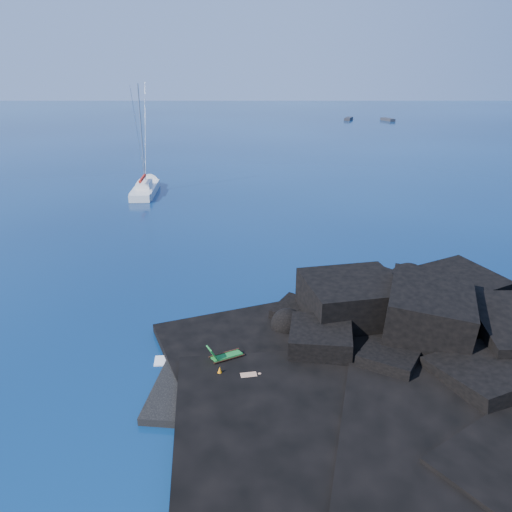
# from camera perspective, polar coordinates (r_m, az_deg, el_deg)

# --- Properties ---
(ground) EXTENTS (400.00, 400.00, 0.00)m
(ground) POSITION_cam_1_polar(r_m,az_deg,el_deg) (23.57, -12.16, -15.27)
(ground) COLOR #031433
(ground) RESTS_ON ground
(headland) EXTENTS (24.00, 24.00, 3.60)m
(headland) POSITION_cam_1_polar(r_m,az_deg,el_deg) (26.85, 18.14, -11.02)
(headland) COLOR black
(headland) RESTS_ON ground
(beach) EXTENTS (9.08, 6.86, 0.70)m
(beach) POSITION_cam_1_polar(r_m,az_deg,el_deg) (23.49, -0.74, -14.87)
(beach) COLOR black
(beach) RESTS_ON ground
(surf_foam) EXTENTS (10.00, 8.00, 0.06)m
(surf_foam) POSITION_cam_1_polar(r_m,az_deg,el_deg) (27.27, 0.43, -9.33)
(surf_foam) COLOR white
(surf_foam) RESTS_ON ground
(sailboat) EXTENTS (3.04, 11.61, 12.05)m
(sailboat) POSITION_cam_1_polar(r_m,az_deg,el_deg) (59.31, -12.50, 7.03)
(sailboat) COLOR silver
(sailboat) RESTS_ON ground
(deck_chair) EXTENTS (1.81, 1.43, 1.14)m
(deck_chair) POSITION_cam_1_polar(r_m,az_deg,el_deg) (24.35, -3.37, -10.88)
(deck_chair) COLOR #186C27
(deck_chair) RESTS_ON beach
(towel) EXTENTS (1.78, 1.08, 0.04)m
(towel) POSITION_cam_1_polar(r_m,az_deg,el_deg) (23.39, -0.85, -13.93)
(towel) COLOR white
(towel) RESTS_ON beach
(sunbather) EXTENTS (1.65, 0.78, 0.27)m
(sunbather) POSITION_cam_1_polar(r_m,az_deg,el_deg) (23.30, -0.85, -13.61)
(sunbather) COLOR tan
(sunbather) RESTS_ON towel
(marker_cone) EXTENTS (0.41, 0.41, 0.59)m
(marker_cone) POSITION_cam_1_polar(r_m,az_deg,el_deg) (23.43, -4.15, -13.11)
(marker_cone) COLOR orange
(marker_cone) RESTS_ON beach
(distant_boat_a) EXTENTS (3.19, 5.25, 0.67)m
(distant_boat_a) POSITION_cam_1_polar(r_m,az_deg,el_deg) (142.20, 10.52, 15.04)
(distant_boat_a) COLOR #232227
(distant_boat_a) RESTS_ON ground
(distant_boat_b) EXTENTS (3.03, 5.26, 0.67)m
(distant_boat_b) POSITION_cam_1_polar(r_m,az_deg,el_deg) (142.27, 14.81, 14.72)
(distant_boat_b) COLOR #2A2A2F
(distant_boat_b) RESTS_ON ground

